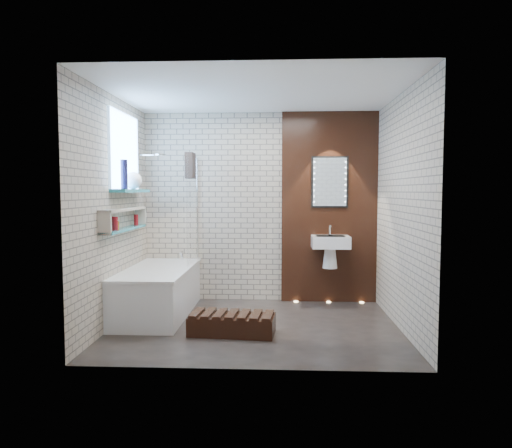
# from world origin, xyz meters

# --- Properties ---
(ground) EXTENTS (3.20, 3.20, 0.00)m
(ground) POSITION_xyz_m (0.00, 0.00, 0.00)
(ground) COLOR black
(ground) RESTS_ON ground
(room_shell) EXTENTS (3.24, 3.20, 2.60)m
(room_shell) POSITION_xyz_m (0.00, 0.00, 1.30)
(room_shell) COLOR #B1A38D
(room_shell) RESTS_ON ground
(walnut_panel) EXTENTS (1.30, 0.06, 2.60)m
(walnut_panel) POSITION_xyz_m (0.95, 1.27, 1.30)
(walnut_panel) COLOR black
(walnut_panel) RESTS_ON ground
(clerestory_window) EXTENTS (0.18, 1.00, 0.94)m
(clerestory_window) POSITION_xyz_m (-1.57, 0.35, 1.90)
(clerestory_window) COLOR #7FADE0
(clerestory_window) RESTS_ON room_shell
(display_niche) EXTENTS (0.14, 1.30, 0.26)m
(display_niche) POSITION_xyz_m (-1.53, 0.15, 1.20)
(display_niche) COLOR teal
(display_niche) RESTS_ON room_shell
(bathtub) EXTENTS (0.79, 1.74, 0.70)m
(bathtub) POSITION_xyz_m (-1.22, 0.45, 0.29)
(bathtub) COLOR white
(bathtub) RESTS_ON ground
(bath_screen) EXTENTS (0.01, 0.78, 1.40)m
(bath_screen) POSITION_xyz_m (-0.87, 0.89, 1.28)
(bath_screen) COLOR white
(bath_screen) RESTS_ON bathtub
(towel) EXTENTS (0.10, 0.25, 0.33)m
(towel) POSITION_xyz_m (-0.87, 0.77, 1.85)
(towel) COLOR black
(towel) RESTS_ON bath_screen
(shower_head) EXTENTS (0.18, 0.18, 0.02)m
(shower_head) POSITION_xyz_m (-1.30, 0.95, 2.00)
(shower_head) COLOR silver
(shower_head) RESTS_ON room_shell
(washbasin) EXTENTS (0.50, 0.36, 0.58)m
(washbasin) POSITION_xyz_m (0.95, 1.07, 0.79)
(washbasin) COLOR white
(washbasin) RESTS_ON walnut_panel
(led_mirror) EXTENTS (0.50, 0.02, 0.70)m
(led_mirror) POSITION_xyz_m (0.95, 1.23, 1.65)
(led_mirror) COLOR black
(led_mirror) RESTS_ON walnut_panel
(walnut_step) EXTENTS (0.94, 0.48, 0.20)m
(walnut_step) POSITION_xyz_m (-0.23, -0.30, 0.10)
(walnut_step) COLOR black
(walnut_step) RESTS_ON ground
(niche_bottles) EXTENTS (0.06, 0.82, 0.15)m
(niche_bottles) POSITION_xyz_m (-1.53, 0.08, 1.17)
(niche_bottles) COLOR maroon
(niche_bottles) RESTS_ON display_niche
(sill_vases) EXTENTS (0.21, 0.48, 0.33)m
(sill_vases) POSITION_xyz_m (-1.50, 0.35, 1.67)
(sill_vases) COLOR white
(sill_vases) RESTS_ON clerestory_window
(floor_uplights) EXTENTS (0.96, 0.06, 0.01)m
(floor_uplights) POSITION_xyz_m (0.95, 1.20, 0.01)
(floor_uplights) COLOR #FFD899
(floor_uplights) RESTS_ON ground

